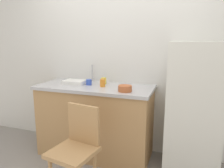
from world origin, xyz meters
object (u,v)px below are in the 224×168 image
at_px(chair, 76,147).
at_px(cup_yellow, 104,81).
at_px(refrigerator, 193,109).
at_px(dish_tray, 75,82).
at_px(terracotta_bowl, 125,88).
at_px(cup_orange, 103,83).
at_px(cup_blue, 89,82).

height_order(chair, cup_yellow, cup_yellow).
relative_size(refrigerator, dish_tray, 5.36).
relative_size(dish_tray, terracotta_bowl, 1.79).
relative_size(cup_yellow, cup_orange, 0.87).
xyz_separation_m(dish_tray, cup_orange, (0.41, -0.03, 0.02)).
bearing_deg(cup_blue, cup_yellow, 36.74).
distance_m(refrigerator, cup_yellow, 1.16).
bearing_deg(cup_blue, chair, -73.88).
relative_size(refrigerator, cup_yellow, 17.83).
bearing_deg(cup_orange, cup_yellow, 106.36).
distance_m(dish_tray, cup_blue, 0.20).
bearing_deg(chair, cup_yellow, 103.70).
distance_m(cup_blue, cup_orange, 0.21).
bearing_deg(terracotta_bowl, cup_blue, 160.78).
height_order(dish_tray, terracotta_bowl, terracotta_bowl).
distance_m(dish_tray, terracotta_bowl, 0.76).
xyz_separation_m(dish_tray, cup_blue, (0.20, 0.01, 0.01)).
bearing_deg(dish_tray, refrigerator, 0.30).
relative_size(chair, cup_orange, 9.20).
bearing_deg(terracotta_bowl, dish_tray, 166.63).
relative_size(cup_yellow, cup_blue, 1.12).
relative_size(chair, cup_blue, 11.88).
height_order(cup_yellow, cup_blue, cup_yellow).
xyz_separation_m(chair, cup_yellow, (-0.07, 0.91, 0.48)).
bearing_deg(cup_yellow, cup_blue, -143.26).
bearing_deg(cup_orange, terracotta_bowl, -24.12).
relative_size(refrigerator, cup_orange, 15.53).
height_order(dish_tray, cup_orange, cup_orange).
height_order(chair, cup_blue, cup_blue).
relative_size(dish_tray, cup_blue, 3.74).
xyz_separation_m(chair, cup_blue, (-0.23, 0.79, 0.48)).
relative_size(cup_blue, cup_orange, 0.77).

